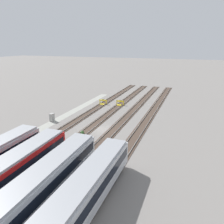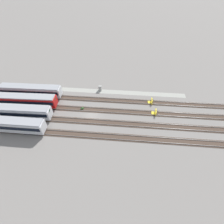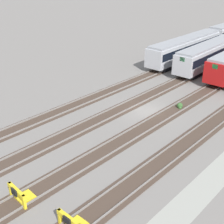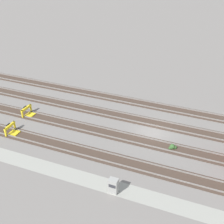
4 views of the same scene
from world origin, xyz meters
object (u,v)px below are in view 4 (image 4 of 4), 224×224
Objects in this scene: bumper_stop_nearest_track at (12,130)px; electrical_cabinet at (113,186)px; weed_clump at (173,147)px; bumper_stop_near_inner_track at (28,112)px.

electrical_cabinet reaches higher than bumper_stop_nearest_track.
weed_clump is (19.32, 4.40, -0.27)m from bumper_stop_nearest_track.
bumper_stop_near_inner_track is 18.57m from electrical_cabinet.
bumper_stop_near_inner_track is at bearing 179.86° from weed_clump.
bumper_stop_nearest_track is 16.17m from electrical_cabinet.
bumper_stop_nearest_track is 1.00× the size of bumper_stop_near_inner_track.
bumper_stop_near_inner_track is 2.18× the size of weed_clump.
bumper_stop_nearest_track is 19.82m from weed_clump.
electrical_cabinet reaches higher than weed_clump.
electrical_cabinet is 1.74× the size of weed_clump.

